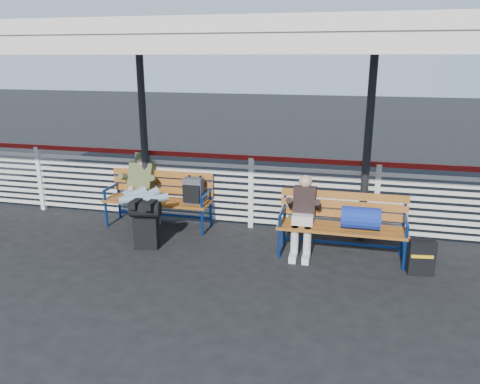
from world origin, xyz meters
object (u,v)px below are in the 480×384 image
(luggage_stack, at_px, (146,223))
(companion_person, at_px, (303,215))
(bench_right, at_px, (350,219))
(bench_left, at_px, (168,193))
(traveler_man, at_px, (141,192))
(suitcase_side, at_px, (421,257))

(luggage_stack, bearing_deg, companion_person, -0.17)
(bench_right, xyz_separation_m, companion_person, (-0.66, -0.01, 0.01))
(luggage_stack, bearing_deg, bench_left, 82.95)
(traveler_man, relative_size, companion_person, 1.32)
(luggage_stack, height_order, suitcase_side, luggage_stack)
(traveler_man, xyz_separation_m, companion_person, (2.64, -0.27, -0.08))
(luggage_stack, relative_size, bench_right, 0.41)
(bench_right, bearing_deg, suitcase_side, -18.37)
(traveler_man, distance_m, suitcase_side, 4.30)
(bench_left, xyz_separation_m, traveler_man, (-0.32, -0.34, 0.09))
(companion_person, bearing_deg, suitcase_side, -10.54)
(suitcase_side, bearing_deg, traveler_man, 164.45)
(bench_right, xyz_separation_m, traveler_man, (-3.30, 0.26, 0.09))
(bench_left, height_order, bench_right, same)
(bench_left, height_order, suitcase_side, bench_left)
(bench_left, bearing_deg, suitcase_side, -13.00)
(luggage_stack, xyz_separation_m, bench_right, (2.95, 0.37, 0.18))
(companion_person, bearing_deg, traveler_man, 174.14)
(traveler_man, bearing_deg, companion_person, -5.86)
(luggage_stack, relative_size, companion_person, 0.64)
(bench_left, relative_size, bench_right, 1.00)
(luggage_stack, xyz_separation_m, companion_person, (2.29, 0.35, 0.20))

